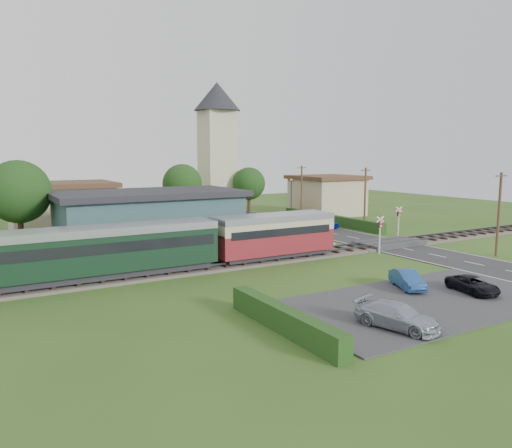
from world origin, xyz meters
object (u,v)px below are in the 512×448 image
station_building (149,220)px  car_park_dark (473,285)px  house_west (62,208)px  house_east (327,195)px  car_park_silver (397,316)px  equipment_hut (65,251)px  pedestrian_near (239,240)px  church_tower (217,140)px  car_park_blue (407,279)px  crossing_signal_far (399,218)px  car_on_road (323,224)px  train (48,255)px  crossing_signal_near (380,229)px  pedestrian_far (110,254)px

station_building → car_park_dark: size_ratio=4.53×
house_west → house_east: (35.00, -1.00, 0.00)m
car_park_silver → car_park_dark: bearing=-2.0°
equipment_hut → station_building: bearing=35.9°
pedestrian_near → church_tower: bearing=-92.5°
station_building → car_park_blue: bearing=-64.3°
car_park_blue → car_park_dark: 3.84m
church_tower → car_park_dark: church_tower is taller
church_tower → house_west: size_ratio=1.63×
car_park_dark → crossing_signal_far: bearing=68.5°
house_east → car_on_road: (-9.21, -11.03, -2.08)m
train → church_tower: church_tower is taller
house_east → crossing_signal_near: (-13.60, -24.41, -0.66)m
church_tower → house_east: church_tower is taller
equipment_hut → crossing_signal_near: crossing_signal_near is taller
car_park_silver → crossing_signal_far: bearing=27.6°
crossing_signal_near → pedestrian_far: crossing_signal_near is taller
equipment_hut → church_tower: size_ratio=0.14×
equipment_hut → crossing_signal_far: 31.61m
equipment_hut → car_park_blue: size_ratio=0.74×
house_west → car_on_road: bearing=-25.0°
church_tower → car_park_silver: size_ratio=4.15×
car_park_silver → equipment_hut: bearing=104.9°
house_west → house_east: bearing=-1.6°
station_building → car_park_blue: station_building is taller
equipment_hut → crossing_signal_near: bearing=-12.9°
car_park_dark → pedestrian_near: 19.06m
station_building → house_west: bearing=109.6°
crossing_signal_near → pedestrian_near: size_ratio=2.11×
crossing_signal_near → crossing_signal_far: (7.20, 4.80, 0.00)m
crossing_signal_near → pedestrian_near: crossing_signal_near is taller
house_west → pedestrian_far: house_west is taller
equipment_hut → station_building: (8.00, 5.79, 0.95)m
car_park_dark → crossing_signal_near: bearing=84.2°
church_tower → house_east: 17.21m
house_west → pedestrian_far: size_ratio=6.27×
car_park_dark → station_building: bearing=130.3°
crossing_signal_near → pedestrian_far: 22.04m
equipment_hut → house_east: size_ratio=0.29×
car_park_dark → equipment_hut: bearing=151.6°
crossing_signal_near → car_on_road: 14.15m
house_east → car_park_dark: 40.30m
crossing_signal_near → car_on_road: (4.39, 13.37, -1.43)m
equipment_hut → station_building: 9.92m
house_east → crossing_signal_far: size_ratio=2.69×
house_east → pedestrian_near: size_ratio=5.67×
equipment_hut → house_west: bearing=81.4°
car_on_road → car_park_blue: size_ratio=1.14×
crossing_signal_near → crossing_signal_far: bearing=33.7°
equipment_hut → crossing_signal_far: crossing_signal_far is taller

